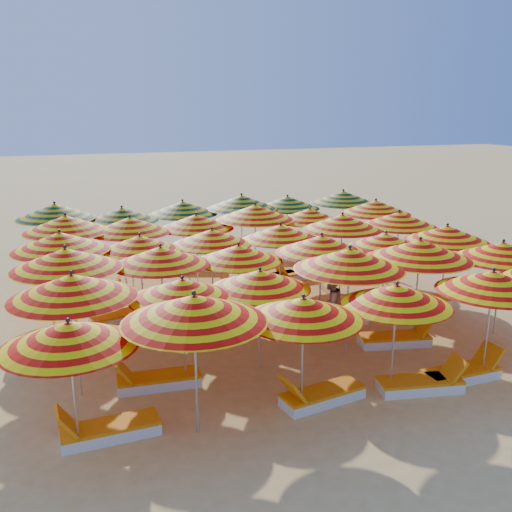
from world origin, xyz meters
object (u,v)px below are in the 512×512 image
at_px(umbrella_15, 322,244).
at_px(lounger_8, 420,302).
at_px(umbrella_9, 350,259).
at_px(lounger_14, 295,274).
at_px(umbrella_32, 183,208).
at_px(lounger_11, 263,301).
at_px(lounger_17, 273,257).
at_px(umbrella_1, 194,309).
at_px(umbrella_8, 260,280).
at_px(umbrella_16, 386,241).
at_px(umbrella_24, 66,224).
at_px(umbrella_27, 255,212).
at_px(umbrella_18, 60,241).
at_px(lounger_5, 396,339).
at_px(umbrella_20, 212,237).
at_px(umbrella_3, 396,295).
at_px(umbrella_10, 420,250).
at_px(lounger_7, 338,316).
at_px(umbrella_23, 399,219).
at_px(umbrella_33, 242,202).
at_px(umbrella_0, 69,335).
at_px(lounger_10, 231,303).
at_px(beachgoer_b, 330,304).
at_px(umbrella_25, 130,225).
at_px(lounger_15, 362,269).
at_px(umbrella_13, 161,256).
at_px(umbrella_30, 55,211).
at_px(lounger_13, 270,277).
at_px(umbrella_29, 376,207).
at_px(umbrella_6, 72,286).
at_px(umbrella_22, 342,222).
at_px(umbrella_31, 122,214).
at_px(lounger_16, 202,266).
at_px(lounger_1, 320,395).
at_px(umbrella_28, 310,215).
at_px(lounger_2, 422,384).
at_px(lounger_12, 93,297).
at_px(lounger_9, 124,315).
at_px(umbrella_11, 503,251).
at_px(umbrella_2, 303,309).
at_px(lounger_6, 51,354).
at_px(lounger_3, 463,373).
at_px(lounger_4, 157,380).
at_px(lounger_0, 108,430).
at_px(umbrella_21, 281,232).

height_order(umbrella_15, lounger_8, umbrella_15).
distance_m(umbrella_9, lounger_14, 6.63).
relative_size(umbrella_32, lounger_11, 1.59).
bearing_deg(lounger_17, umbrella_1, -107.43).
height_order(umbrella_8, umbrella_16, umbrella_16).
xyz_separation_m(umbrella_24, umbrella_27, (5.79, -0.04, -0.01)).
height_order(umbrella_18, lounger_5, umbrella_18).
bearing_deg(umbrella_20, umbrella_3, -70.30).
height_order(umbrella_10, lounger_7, umbrella_10).
distance_m(umbrella_23, umbrella_33, 5.60).
height_order(umbrella_0, lounger_10, umbrella_0).
distance_m(lounger_5, beachgoer_b, 1.83).
height_order(umbrella_25, lounger_17, umbrella_25).
bearing_deg(umbrella_25, lounger_15, -0.36).
bearing_deg(lounger_7, umbrella_13, -165.82).
bearing_deg(umbrella_9, umbrella_30, 126.04).
bearing_deg(lounger_13, umbrella_29, 167.75).
xyz_separation_m(umbrella_6, umbrella_22, (7.96, 4.09, -0.05)).
height_order(umbrella_6, umbrella_31, umbrella_6).
bearing_deg(umbrella_32, umbrella_13, -107.27).
bearing_deg(lounger_17, lounger_16, -163.46).
xyz_separation_m(lounger_1, lounger_8, (5.13, 4.02, 0.00)).
xyz_separation_m(umbrella_28, umbrella_32, (-3.89, 2.03, 0.14)).
bearing_deg(umbrella_25, lounger_2, -59.42).
bearing_deg(umbrella_20, umbrella_27, 45.36).
bearing_deg(umbrella_29, lounger_12, -179.32).
xyz_separation_m(lounger_8, lounger_16, (-4.95, 5.93, 0.00)).
height_order(umbrella_27, lounger_9, umbrella_27).
bearing_deg(lounger_10, lounger_16, -88.86).
relative_size(umbrella_11, umbrella_16, 0.95).
relative_size(umbrella_16, umbrella_33, 1.01).
distance_m(umbrella_33, lounger_13, 3.07).
distance_m(umbrella_0, umbrella_2, 4.05).
bearing_deg(umbrella_0, umbrella_6, 85.75).
relative_size(umbrella_13, lounger_5, 1.60).
xyz_separation_m(umbrella_27, lounger_13, (0.50, -0.05, -2.20)).
bearing_deg(umbrella_9, umbrella_8, 177.37).
distance_m(lounger_6, lounger_16, 7.99).
height_order(umbrella_18, lounger_10, umbrella_18).
relative_size(umbrella_28, lounger_3, 1.53).
relative_size(umbrella_6, lounger_12, 1.47).
bearing_deg(lounger_1, lounger_7, -131.31).
bearing_deg(lounger_16, umbrella_25, -120.94).
bearing_deg(lounger_12, umbrella_29, 7.28).
relative_size(umbrella_23, lounger_14, 1.39).
distance_m(lounger_3, lounger_7, 4.06).
xyz_separation_m(umbrella_11, lounger_4, (-8.64, 0.03, -2.03)).
bearing_deg(umbrella_10, lounger_0, -166.54).
xyz_separation_m(umbrella_8, umbrella_31, (-1.94, 7.93, 0.15)).
xyz_separation_m(umbrella_21, lounger_13, (0.47, 2.06, -1.98)).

